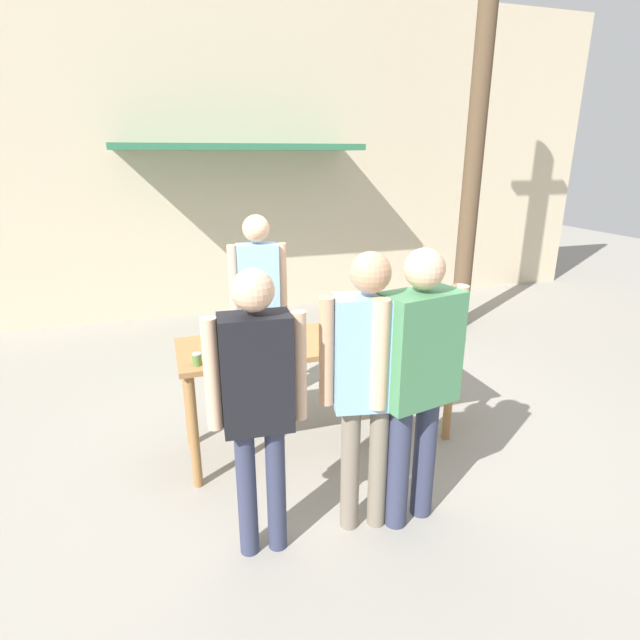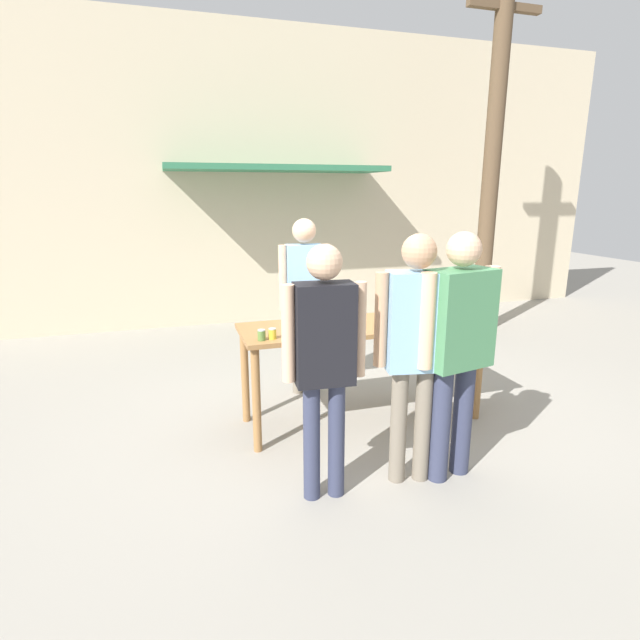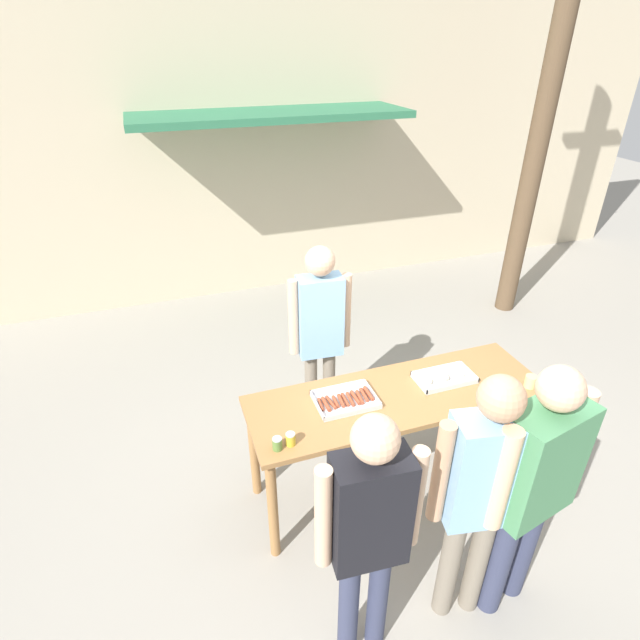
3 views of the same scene
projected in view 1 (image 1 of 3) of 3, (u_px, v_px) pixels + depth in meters
ground_plane at (320, 441)px, 4.24m from camera, size 24.00×24.00×0.00m
building_facade_back at (234, 158)px, 7.11m from camera, size 12.00×1.11×4.50m
serving_table at (320, 352)px, 3.98m from camera, size 2.20×0.71×0.93m
food_tray_sausages at (270, 340)px, 3.87m from camera, size 0.43×0.31×0.04m
food_tray_buns at (365, 329)px, 4.10m from camera, size 0.44×0.25×0.06m
condiment_jar_mustard at (197, 359)px, 3.43m from camera, size 0.06×0.06×0.09m
condiment_jar_ketchup at (210, 357)px, 3.46m from camera, size 0.06×0.06×0.09m
beer_cup at (443, 329)px, 4.00m from camera, size 0.08×0.08×0.09m
person_server_behind_table at (259, 293)px, 4.51m from camera, size 0.52×0.24×1.82m
person_customer_holding_hotdog at (257, 392)px, 2.75m from camera, size 0.56×0.24×1.77m
person_customer_with_cup at (418, 370)px, 3.01m from camera, size 0.68×0.36×1.82m
person_customer_waiting_in_line at (367, 372)px, 2.95m from camera, size 0.57×0.29×1.81m
utility_pole at (476, 132)px, 6.29m from camera, size 1.10×0.24×5.01m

